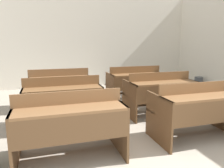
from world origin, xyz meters
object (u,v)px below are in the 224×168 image
object	(u,v)px
bench_second_right	(160,92)
wastepaper_bin	(199,83)
bench_third_left	(60,86)
bench_second_left	(63,99)
bench_front_left	(70,123)
bench_front_right	(198,108)
bench_third_right	(136,82)

from	to	relation	value
bench_second_right	wastepaper_bin	world-z (taller)	bench_second_right
bench_third_left	bench_second_left	bearing A→B (deg)	-91.04
bench_second_left	bench_second_right	world-z (taller)	same
bench_front_left	bench_second_right	bearing A→B (deg)	31.85
bench_front_right	bench_third_left	xyz separation A→B (m)	(-1.76, 2.17, 0.00)
bench_front_left	bench_second_right	xyz separation A→B (m)	(1.79, 1.11, 0.00)
bench_front_right	bench_third_left	bearing A→B (deg)	129.00
bench_second_right	bench_third_left	size ratio (longest dim) A/B	1.00
bench_front_left	bench_second_left	size ratio (longest dim) A/B	1.00
bench_front_left	bench_second_right	world-z (taller)	same
bench_third_left	bench_third_right	size ratio (longest dim) A/B	1.00
bench_second_left	wastepaper_bin	distance (m)	4.53
wastepaper_bin	bench_second_left	bearing A→B (deg)	-155.91
bench_third_right	bench_second_left	bearing A→B (deg)	-148.41
bench_second_left	wastepaper_bin	world-z (taller)	bench_second_left
bench_third_right	wastepaper_bin	xyz separation A→B (m)	(2.39, 0.77, -0.27)
bench_second_right	bench_second_left	bearing A→B (deg)	179.74
bench_second_right	bench_third_left	xyz separation A→B (m)	(-1.76, 1.09, 0.00)
bench_third_right	wastepaper_bin	size ratio (longest dim) A/B	3.53
bench_second_left	bench_third_right	distance (m)	2.05
bench_front_left	wastepaper_bin	distance (m)	5.10
bench_second_right	bench_third_left	world-z (taller)	same
bench_front_right	bench_second_right	size ratio (longest dim) A/B	1.00
bench_second_right	wastepaper_bin	size ratio (longest dim) A/B	3.53
bench_second_left	bench_third_left	bearing A→B (deg)	88.96
bench_front_right	wastepaper_bin	xyz separation A→B (m)	(2.35, 2.93, -0.27)
bench_second_right	bench_third_left	distance (m)	2.07
bench_front_left	wastepaper_bin	bearing A→B (deg)	35.64
bench_second_right	wastepaper_bin	bearing A→B (deg)	38.31
bench_third_left	wastepaper_bin	world-z (taller)	bench_third_left
bench_second_right	bench_third_right	world-z (taller)	same
bench_front_left	bench_third_left	xyz separation A→B (m)	(0.03, 2.21, 0.00)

